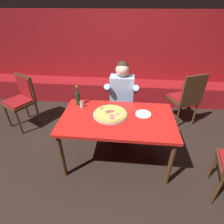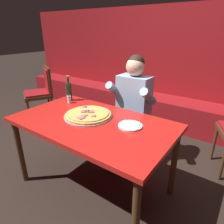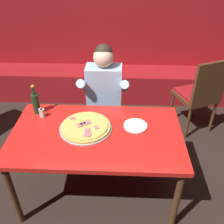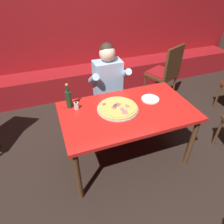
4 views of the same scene
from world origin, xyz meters
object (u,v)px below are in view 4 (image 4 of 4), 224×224
at_px(beer_bottle, 69,99).
at_px(diner_seated_blue_shirt, 110,87).
at_px(shaker_parmesan, 76,106).
at_px(main_dining_table, 127,116).
at_px(pizza, 118,108).
at_px(plate_white_paper, 150,99).
at_px(dining_chair_by_booth, 166,70).
at_px(shaker_red_pepper_flakes, 77,106).

relative_size(beer_bottle, diner_seated_blue_shirt, 0.23).
xyz_separation_m(shaker_parmesan, diner_seated_blue_shirt, (0.55, 0.43, -0.09)).
distance_m(main_dining_table, pizza, 0.15).
relative_size(main_dining_table, beer_bottle, 5.07).
distance_m(plate_white_paper, diner_seated_blue_shirt, 0.64).
distance_m(pizza, dining_chair_by_booth, 1.63).
height_order(pizza, dining_chair_by_booth, dining_chair_by_booth).
distance_m(main_dining_table, plate_white_paper, 0.37).
distance_m(plate_white_paper, shaker_parmesan, 0.88).
bearing_deg(plate_white_paper, pizza, -173.64).
xyz_separation_m(main_dining_table, plate_white_paper, (0.34, 0.11, 0.09)).
bearing_deg(plate_white_paper, diner_seated_blue_shirt, 120.62).
distance_m(shaker_parmesan, diner_seated_blue_shirt, 0.71).
height_order(shaker_red_pepper_flakes, diner_seated_blue_shirt, diner_seated_blue_shirt).
bearing_deg(plate_white_paper, beer_bottle, 169.22).
bearing_deg(diner_seated_blue_shirt, dining_chair_by_booth, 18.58).
bearing_deg(pizza, diner_seated_blue_shirt, 78.97).
xyz_separation_m(main_dining_table, diner_seated_blue_shirt, (0.02, 0.65, 0.03)).
relative_size(main_dining_table, dining_chair_by_booth, 1.44).
xyz_separation_m(pizza, shaker_parmesan, (-0.44, 0.16, 0.02)).
height_order(pizza, diner_seated_blue_shirt, diner_seated_blue_shirt).
relative_size(plate_white_paper, diner_seated_blue_shirt, 0.16).
xyz_separation_m(shaker_red_pepper_flakes, dining_chair_by_booth, (1.70, 0.83, -0.20)).
bearing_deg(pizza, dining_chair_by_booth, 37.56).
bearing_deg(diner_seated_blue_shirt, main_dining_table, -91.56).
distance_m(pizza, plate_white_paper, 0.44).
bearing_deg(dining_chair_by_booth, diner_seated_blue_shirt, -161.42).
xyz_separation_m(pizza, shaker_red_pepper_flakes, (-0.42, 0.16, 0.02)).
bearing_deg(shaker_red_pepper_flakes, diner_seated_blue_shirt, 38.99).
distance_m(main_dining_table, shaker_parmesan, 0.59).
bearing_deg(dining_chair_by_booth, plate_white_paper, -132.01).
height_order(beer_bottle, dining_chair_by_booth, beer_bottle).
bearing_deg(main_dining_table, shaker_red_pepper_flakes, 157.44).
relative_size(shaker_red_pepper_flakes, diner_seated_blue_shirt, 0.07).
bearing_deg(main_dining_table, pizza, 149.81).
height_order(shaker_red_pepper_flakes, dining_chair_by_booth, dining_chair_by_booth).
height_order(pizza, shaker_red_pepper_flakes, shaker_red_pepper_flakes).
xyz_separation_m(main_dining_table, dining_chair_by_booth, (1.18, 1.04, -0.09)).
bearing_deg(pizza, plate_white_paper, 6.36).
bearing_deg(beer_bottle, pizza, -24.60).
distance_m(shaker_red_pepper_flakes, dining_chair_by_booth, 1.90).
relative_size(main_dining_table, shaker_parmesan, 17.21).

